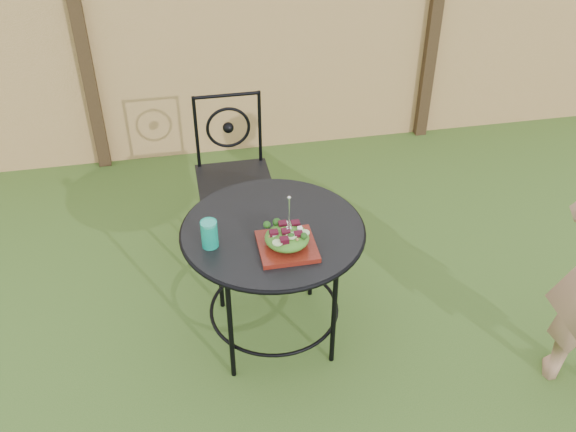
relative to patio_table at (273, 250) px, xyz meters
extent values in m
plane|color=#294B18|center=(0.31, -0.12, -0.59)|extent=(60.00, 60.00, 0.00)
cube|color=tan|center=(0.31, 2.08, 0.31)|extent=(8.00, 0.05, 1.80)
cube|color=black|center=(-0.99, 2.03, 0.36)|extent=(0.09, 0.09, 1.90)
cube|color=black|center=(1.61, 2.03, 0.36)|extent=(0.09, 0.09, 1.90)
cylinder|color=black|center=(0.00, 0.00, 0.13)|extent=(0.90, 0.90, 0.02)
torus|color=black|center=(0.00, 0.00, 0.12)|extent=(0.92, 0.92, 0.02)
torus|color=black|center=(0.00, 0.00, -0.41)|extent=(0.70, 0.70, 0.02)
cylinder|color=black|center=(0.26, 0.26, -0.23)|extent=(0.03, 0.03, 0.71)
cylinder|color=black|center=(-0.26, 0.26, -0.23)|extent=(0.03, 0.03, 0.71)
cylinder|color=black|center=(-0.26, -0.26, -0.23)|extent=(0.03, 0.03, 0.71)
cylinder|color=black|center=(0.26, -0.26, -0.23)|extent=(0.03, 0.03, 0.71)
cube|color=black|center=(-0.09, 0.88, -0.14)|extent=(0.46, 0.46, 0.03)
cylinder|color=black|center=(-0.09, 1.09, 0.35)|extent=(0.42, 0.02, 0.02)
torus|color=black|center=(-0.09, 1.09, 0.13)|extent=(0.28, 0.02, 0.28)
cylinder|color=black|center=(-0.29, 0.68, -0.37)|extent=(0.02, 0.02, 0.44)
cylinder|color=black|center=(0.11, 0.68, -0.37)|extent=(0.02, 0.02, 0.44)
cylinder|color=black|center=(-0.29, 1.08, -0.37)|extent=(0.02, 0.02, 0.44)
cylinder|color=black|center=(0.11, 1.08, -0.37)|extent=(0.02, 0.02, 0.44)
cylinder|color=black|center=(-0.29, 1.09, 0.11)|extent=(0.02, 0.02, 0.50)
cylinder|color=black|center=(0.11, 1.09, 0.11)|extent=(0.02, 0.02, 0.50)
cube|color=#4F140B|center=(0.04, -0.17, 0.15)|extent=(0.27, 0.27, 0.02)
ellipsoid|color=#235614|center=(0.04, -0.17, 0.20)|extent=(0.21, 0.21, 0.08)
cylinder|color=silver|center=(0.05, -0.17, 0.33)|extent=(0.01, 0.01, 0.18)
cylinder|color=#0DA281|center=(-0.31, -0.08, 0.21)|extent=(0.08, 0.08, 0.14)
camera|label=1|loc=(-0.41, -2.49, 2.05)|focal=40.00mm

